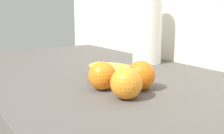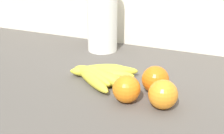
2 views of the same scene
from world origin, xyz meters
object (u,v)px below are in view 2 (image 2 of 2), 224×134
Objects in this scene: orange_back_left at (126,89)px; banana_bunch at (98,74)px; orange_back_right at (155,80)px; orange_right at (163,94)px; paper_towel_roll at (102,19)px.

banana_bunch is at bearing 143.42° from orange_back_left.
orange_back_right is at bearing 56.46° from orange_back_left.
orange_right is 1.02× the size of orange_back_left.
paper_towel_roll is at bearing 111.72° from banana_bunch.
banana_bunch is 2.75× the size of orange_back_right.
paper_towel_roll reaches higher than orange_back_left.
orange_back_right is (0.18, -0.01, 0.02)m from banana_bunch.
orange_back_right is at bearing 117.93° from orange_right.
paper_towel_roll is (-0.23, 0.36, 0.09)m from orange_back_left.
banana_bunch is 2.77× the size of orange_right.
orange_back_right is 0.28× the size of paper_towel_roll.
orange_right reaches higher than orange_back_left.
banana_bunch is at bearing 158.48° from orange_right.
paper_towel_roll is at bearing 133.34° from orange_right.
orange_back_left is 0.43m from paper_towel_roll.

